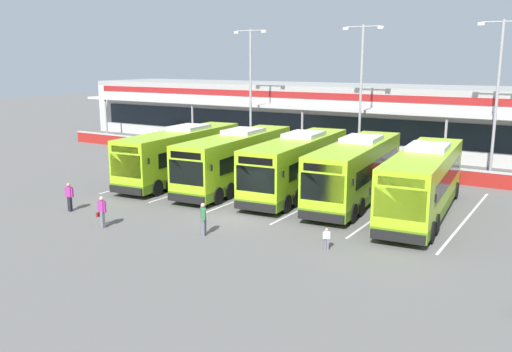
% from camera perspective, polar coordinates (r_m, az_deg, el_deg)
% --- Properties ---
extents(ground_plane, '(200.00, 200.00, 0.00)m').
position_cam_1_polar(ground_plane, '(29.32, -1.57, -4.30)').
color(ground_plane, '#605E5B').
extents(terminal_building, '(70.00, 13.00, 6.00)m').
position_cam_1_polar(terminal_building, '(52.98, 14.72, 5.96)').
color(terminal_building, '#B7B7B2').
rests_on(terminal_building, ground).
extents(red_barrier_wall, '(60.00, 0.40, 1.10)m').
position_cam_1_polar(red_barrier_wall, '(41.73, 9.44, 1.25)').
color(red_barrier_wall, maroon).
rests_on(red_barrier_wall, ground).
extents(coach_bus_leftmost, '(3.84, 12.33, 3.78)m').
position_cam_1_polar(coach_bus_leftmost, '(38.28, -7.84, 2.20)').
color(coach_bus_leftmost, '#9ED11E').
rests_on(coach_bus_leftmost, ground).
extents(coach_bus_left_centre, '(3.84, 12.33, 3.78)m').
position_cam_1_polar(coach_bus_left_centre, '(35.90, -2.04, 1.66)').
color(coach_bus_left_centre, '#9ED11E').
rests_on(coach_bus_left_centre, ground).
extents(coach_bus_centre, '(3.84, 12.33, 3.78)m').
position_cam_1_polar(coach_bus_centre, '(34.26, 4.45, 1.13)').
color(coach_bus_centre, '#9ED11E').
rests_on(coach_bus_centre, ground).
extents(coach_bus_right_centre, '(3.84, 12.33, 3.78)m').
position_cam_1_polar(coach_bus_right_centre, '(32.80, 10.55, 0.47)').
color(coach_bus_right_centre, '#9ED11E').
rests_on(coach_bus_right_centre, ground).
extents(coach_bus_rightmost, '(3.84, 12.33, 3.78)m').
position_cam_1_polar(coach_bus_rightmost, '(30.53, 17.27, -0.72)').
color(coach_bus_rightmost, '#9ED11E').
rests_on(coach_bus_rightmost, ground).
extents(bay_stripe_far_west, '(0.14, 13.00, 0.01)m').
position_cam_1_polar(bay_stripe_far_west, '(40.17, -9.40, 0.03)').
color(bay_stripe_far_west, silver).
rests_on(bay_stripe_far_west, ground).
extents(bay_stripe_west, '(0.14, 13.00, 0.01)m').
position_cam_1_polar(bay_stripe_west, '(37.58, -4.56, -0.67)').
color(bay_stripe_west, silver).
rests_on(bay_stripe_west, ground).
extents(bay_stripe_mid_west, '(0.14, 13.00, 0.01)m').
position_cam_1_polar(bay_stripe_mid_west, '(35.31, 0.94, -1.46)').
color(bay_stripe_mid_west, silver).
rests_on(bay_stripe_mid_west, ground).
extents(bay_stripe_centre, '(0.14, 13.00, 0.01)m').
position_cam_1_polar(bay_stripe_centre, '(33.41, 7.14, -2.34)').
color(bay_stripe_centre, silver).
rests_on(bay_stripe_centre, ground).
extents(bay_stripe_mid_east, '(0.14, 13.00, 0.01)m').
position_cam_1_polar(bay_stripe_mid_east, '(31.96, 13.99, -3.27)').
color(bay_stripe_mid_east, silver).
rests_on(bay_stripe_mid_east, ground).
extents(bay_stripe_east, '(0.14, 13.00, 0.01)m').
position_cam_1_polar(bay_stripe_east, '(31.01, 21.40, -4.22)').
color(bay_stripe_east, silver).
rests_on(bay_stripe_east, ground).
extents(pedestrian_with_handbag, '(0.62, 0.32, 1.62)m').
position_cam_1_polar(pedestrian_with_handbag, '(28.27, -16.00, -3.58)').
color(pedestrian_with_handbag, slate).
rests_on(pedestrian_with_handbag, ground).
extents(pedestrian_in_dark_coat, '(0.45, 0.45, 1.62)m').
position_cam_1_polar(pedestrian_in_dark_coat, '(26.04, -5.61, -4.45)').
color(pedestrian_in_dark_coat, slate).
rests_on(pedestrian_in_dark_coat, ground).
extents(pedestrian_child, '(0.30, 0.25, 1.00)m').
position_cam_1_polar(pedestrian_child, '(24.29, 7.46, -6.55)').
color(pedestrian_child, slate).
rests_on(pedestrian_child, ground).
extents(pedestrian_near_bin, '(0.54, 0.29, 1.62)m').
position_cam_1_polar(pedestrian_near_bin, '(31.89, -19.16, -2.01)').
color(pedestrian_near_bin, black).
rests_on(pedestrian_near_bin, ground).
extents(lamp_post_west, '(3.24, 0.28, 11.00)m').
position_cam_1_polar(lamp_post_west, '(48.07, -0.58, 9.69)').
color(lamp_post_west, '#9E9EA3').
rests_on(lamp_post_west, ground).
extents(lamp_post_centre, '(3.24, 0.28, 11.00)m').
position_cam_1_polar(lamp_post_centre, '(43.34, 11.05, 9.22)').
color(lamp_post_centre, '#9E9EA3').
rests_on(lamp_post_centre, ground).
extents(lamp_post_east, '(3.24, 0.28, 11.00)m').
position_cam_1_polar(lamp_post_east, '(40.78, 24.21, 8.24)').
color(lamp_post_east, '#9E9EA3').
rests_on(lamp_post_east, ground).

